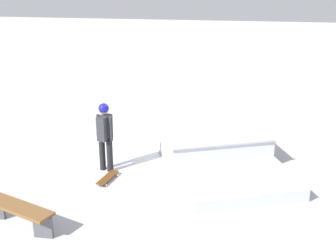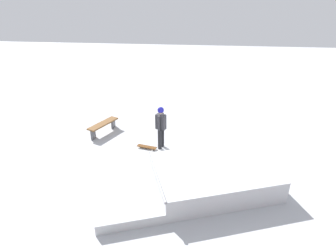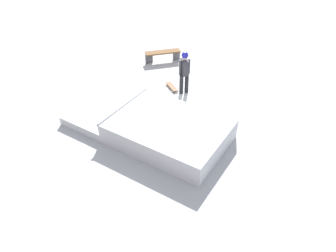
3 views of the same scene
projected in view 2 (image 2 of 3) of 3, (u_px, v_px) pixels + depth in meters
ground_plane at (187, 169)px, 9.50m from camera, size 60.00×60.00×0.00m
skate_ramp at (198, 179)px, 8.44m from camera, size 5.97×4.36×0.74m
skater at (161, 124)px, 10.51m from camera, size 0.43×0.42×1.73m
skateboard at (147, 147)px, 10.80m from camera, size 0.82×0.39×0.09m
park_bench at (103, 126)px, 11.98m from camera, size 0.97×1.63×0.48m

